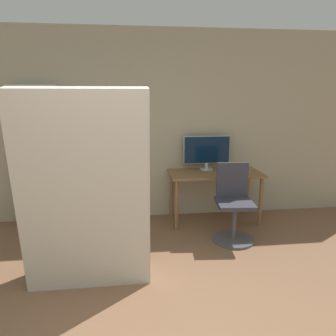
# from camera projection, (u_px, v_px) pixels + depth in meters

# --- Properties ---
(wall_back) EXTENTS (8.00, 0.06, 2.70)m
(wall_back) POSITION_uv_depth(u_px,v_px,m) (141.00, 127.00, 4.70)
(wall_back) COLOR tan
(wall_back) RESTS_ON ground
(desk) EXTENTS (1.30, 0.62, 0.72)m
(desk) POSITION_uv_depth(u_px,v_px,m) (215.00, 179.00, 4.66)
(desk) COLOR brown
(desk) RESTS_ON ground
(monitor) EXTENTS (0.69, 0.19, 0.50)m
(monitor) POSITION_uv_depth(u_px,v_px,m) (207.00, 151.00, 4.76)
(monitor) COLOR #B7B7BC
(monitor) RESTS_ON desk
(office_chair) EXTENTS (0.52, 0.52, 0.97)m
(office_chair) POSITION_uv_depth(u_px,v_px,m) (234.00, 209.00, 4.09)
(office_chair) COLOR #4C4C51
(office_chair) RESTS_ON ground
(bookshelf) EXTENTS (0.63, 0.26, 1.92)m
(bookshelf) POSITION_uv_depth(u_px,v_px,m) (34.00, 156.00, 4.48)
(bookshelf) COLOR beige
(bookshelf) RESTS_ON ground
(mattress_near) EXTENTS (1.15, 0.40, 1.87)m
(mattress_near) POSITION_uv_depth(u_px,v_px,m) (85.00, 195.00, 2.91)
(mattress_near) COLOR beige
(mattress_near) RESTS_ON ground
(mattress_far) EXTENTS (1.15, 0.36, 1.87)m
(mattress_far) POSITION_uv_depth(u_px,v_px,m) (88.00, 187.00, 3.14)
(mattress_far) COLOR beige
(mattress_far) RESTS_ON ground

